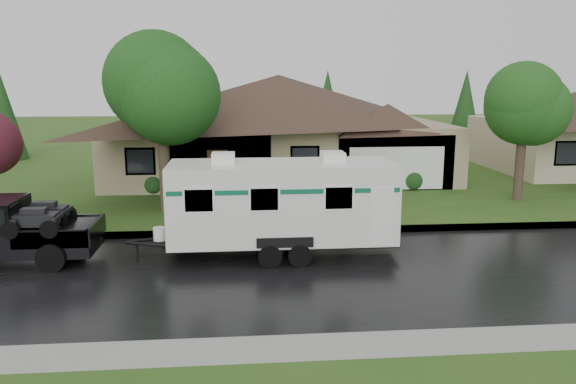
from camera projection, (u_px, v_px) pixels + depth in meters
name	position (u px, v px, depth m)	size (l,w,h in m)	color
ground	(248.00, 253.00, 18.11)	(140.00, 140.00, 0.00)	#2E5219
road	(249.00, 274.00, 16.16)	(140.00, 8.00, 0.01)	black
curb	(247.00, 232.00, 20.29)	(140.00, 0.50, 0.15)	gray
lawn	(244.00, 174.00, 32.75)	(140.00, 26.00, 0.15)	#2E5219
house_main	(284.00, 114.00, 31.11)	(19.44, 10.80, 6.90)	#988C67
tree_left_green	(161.00, 92.00, 22.32)	(4.25, 4.25, 7.03)	#382B1E
tree_right_green	(525.00, 106.00, 24.56)	(3.65, 3.65, 6.05)	#382B1E
shrub_row	(286.00, 181.00, 27.24)	(13.60, 1.00, 1.00)	#143814
travel_trailer	(282.00, 202.00, 17.56)	(7.36, 2.59, 3.30)	silver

